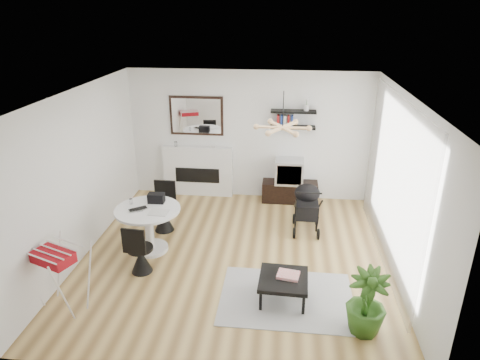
# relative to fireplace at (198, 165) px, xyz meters

# --- Properties ---
(floor) EXTENTS (5.00, 5.00, 0.00)m
(floor) POSITION_rel_fireplace_xyz_m (1.10, -2.42, -0.69)
(floor) COLOR olive
(floor) RESTS_ON ground
(ceiling) EXTENTS (5.00, 5.00, 0.00)m
(ceiling) POSITION_rel_fireplace_xyz_m (1.10, -2.42, 2.01)
(ceiling) COLOR white
(ceiling) RESTS_ON wall_back
(wall_back) EXTENTS (5.00, 0.00, 5.00)m
(wall_back) POSITION_rel_fireplace_xyz_m (1.10, 0.08, 0.66)
(wall_back) COLOR white
(wall_back) RESTS_ON floor
(wall_left) EXTENTS (0.00, 5.00, 5.00)m
(wall_left) POSITION_rel_fireplace_xyz_m (-1.40, -2.42, 0.66)
(wall_left) COLOR white
(wall_left) RESTS_ON floor
(wall_right) EXTENTS (0.00, 5.00, 5.00)m
(wall_right) POSITION_rel_fireplace_xyz_m (3.60, -2.42, 0.66)
(wall_right) COLOR white
(wall_right) RESTS_ON floor
(sheer_curtain) EXTENTS (0.04, 3.60, 2.60)m
(sheer_curtain) POSITION_rel_fireplace_xyz_m (3.50, -2.22, 0.66)
(sheer_curtain) COLOR white
(sheer_curtain) RESTS_ON wall_right
(fireplace) EXTENTS (1.50, 0.17, 2.16)m
(fireplace) POSITION_rel_fireplace_xyz_m (0.00, 0.00, 0.00)
(fireplace) COLOR white
(fireplace) RESTS_ON floor
(shelf_lower) EXTENTS (0.90, 0.25, 0.04)m
(shelf_lower) POSITION_rel_fireplace_xyz_m (1.99, -0.05, 0.91)
(shelf_lower) COLOR black
(shelf_lower) RESTS_ON wall_back
(shelf_upper) EXTENTS (0.90, 0.25, 0.04)m
(shelf_upper) POSITION_rel_fireplace_xyz_m (1.99, -0.05, 1.23)
(shelf_upper) COLOR black
(shelf_upper) RESTS_ON wall_back
(pendant_lamp) EXTENTS (0.90, 0.90, 0.10)m
(pendant_lamp) POSITION_rel_fireplace_xyz_m (1.80, -2.12, 1.46)
(pendant_lamp) COLOR tan
(pendant_lamp) RESTS_ON ceiling
(tv_console) EXTENTS (1.15, 0.40, 0.43)m
(tv_console) POSITION_rel_fireplace_xyz_m (1.99, -0.14, -0.47)
(tv_console) COLOR black
(tv_console) RESTS_ON floor
(crt_tv) EXTENTS (0.58, 0.51, 0.51)m
(crt_tv) POSITION_rel_fireplace_xyz_m (1.96, -0.14, 0.00)
(crt_tv) COLOR silver
(crt_tv) RESTS_ON tv_console
(dining_table) EXTENTS (1.07, 1.07, 0.79)m
(dining_table) POSITION_rel_fireplace_xyz_m (-0.35, -2.38, -0.17)
(dining_table) COLOR white
(dining_table) RESTS_ON floor
(laptop) EXTENTS (0.35, 0.32, 0.02)m
(laptop) POSITION_rel_fireplace_xyz_m (-0.46, -2.47, 0.11)
(laptop) COLOR black
(laptop) RESTS_ON dining_table
(black_bag) EXTENTS (0.27, 0.17, 0.16)m
(black_bag) POSITION_rel_fireplace_xyz_m (-0.27, -2.13, 0.18)
(black_bag) COLOR black
(black_bag) RESTS_ON dining_table
(newspaper) EXTENTS (0.31, 0.26, 0.01)m
(newspaper) POSITION_rel_fireplace_xyz_m (-0.13, -2.50, 0.10)
(newspaper) COLOR silver
(newspaper) RESTS_ON dining_table
(drinking_glass) EXTENTS (0.05, 0.05, 0.09)m
(drinking_glass) POSITION_rel_fireplace_xyz_m (-0.68, -2.23, 0.15)
(drinking_glass) COLOR white
(drinking_glass) RESTS_ON dining_table
(chair_far) EXTENTS (0.43, 0.44, 0.91)m
(chair_far) POSITION_rel_fireplace_xyz_m (-0.31, -1.64, -0.40)
(chair_far) COLOR black
(chair_far) RESTS_ON floor
(chair_near) EXTENTS (0.40, 0.42, 0.84)m
(chair_near) POSITION_rel_fireplace_xyz_m (-0.30, -3.02, -0.42)
(chair_near) COLOR black
(chair_near) RESTS_ON floor
(drying_rack) EXTENTS (0.79, 0.77, 0.94)m
(drying_rack) POSITION_rel_fireplace_xyz_m (-1.08, -3.95, -0.19)
(drying_rack) COLOR white
(drying_rack) RESTS_ON floor
(stroller) EXTENTS (0.48, 0.79, 0.95)m
(stroller) POSITION_rel_fireplace_xyz_m (2.29, -1.35, -0.28)
(stroller) COLOR black
(stroller) RESTS_ON floor
(rug) EXTENTS (1.88, 1.36, 0.01)m
(rug) POSITION_rel_fireplace_xyz_m (1.96, -3.43, -0.68)
(rug) COLOR #AEAEAE
(rug) RESTS_ON floor
(coffee_table) EXTENTS (0.70, 0.70, 0.35)m
(coffee_table) POSITION_rel_fireplace_xyz_m (1.91, -3.44, -0.37)
(coffee_table) COLOR black
(coffee_table) RESTS_ON rug
(magazines) EXTENTS (0.34, 0.29, 0.04)m
(magazines) POSITION_rel_fireplace_xyz_m (1.97, -3.41, -0.30)
(magazines) COLOR #D7353B
(magazines) RESTS_ON coffee_table
(potted_plant) EXTENTS (0.59, 0.59, 0.90)m
(potted_plant) POSITION_rel_fireplace_xyz_m (2.94, -3.98, -0.23)
(potted_plant) COLOR #2B5618
(potted_plant) RESTS_ON floor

